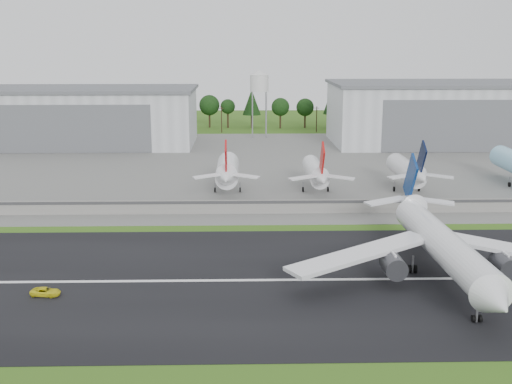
{
  "coord_description": "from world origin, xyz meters",
  "views": [
    {
      "loc": [
        -12.85,
        -96.02,
        40.82
      ],
      "look_at": [
        -9.74,
        40.0,
        9.0
      ],
      "focal_mm": 45.0,
      "sensor_mm": 36.0,
      "label": 1
    }
  ],
  "objects_px": {
    "parked_jet_red_a": "(227,171)",
    "ground_vehicle": "(46,292)",
    "parked_jet_red_b": "(316,172)",
    "main_airliner": "(444,254)",
    "parked_jet_navy": "(409,171)"
  },
  "relations": [
    {
      "from": "parked_jet_red_a",
      "to": "ground_vehicle",
      "type": "bearing_deg",
      "value": -111.34
    },
    {
      "from": "parked_jet_red_a",
      "to": "parked_jet_red_b",
      "type": "distance_m",
      "value": 24.57
    },
    {
      "from": "ground_vehicle",
      "to": "parked_jet_red_b",
      "type": "bearing_deg",
      "value": -28.14
    },
    {
      "from": "main_airliner",
      "to": "parked_jet_navy",
      "type": "bearing_deg",
      "value": -100.27
    },
    {
      "from": "parked_jet_navy",
      "to": "parked_jet_red_a",
      "type": "bearing_deg",
      "value": 179.96
    },
    {
      "from": "main_airliner",
      "to": "parked_jet_red_b",
      "type": "distance_m",
      "value": 68.55
    },
    {
      "from": "parked_jet_red_a",
      "to": "parked_jet_navy",
      "type": "distance_m",
      "value": 50.15
    },
    {
      "from": "main_airliner",
      "to": "ground_vehicle",
      "type": "bearing_deg",
      "value": 3.87
    },
    {
      "from": "ground_vehicle",
      "to": "parked_jet_red_a",
      "type": "relative_size",
      "value": 0.16
    },
    {
      "from": "main_airliner",
      "to": "ground_vehicle",
      "type": "xyz_separation_m",
      "value": [
        -67.72,
        -5.81,
        -4.11
      ]
    },
    {
      "from": "ground_vehicle",
      "to": "parked_jet_red_b",
      "type": "distance_m",
      "value": 90.17
    },
    {
      "from": "parked_jet_red_b",
      "to": "parked_jet_navy",
      "type": "relative_size",
      "value": 1.0
    },
    {
      "from": "ground_vehicle",
      "to": "main_airliner",
      "type": "bearing_deg",
      "value": -77.15
    },
    {
      "from": "ground_vehicle",
      "to": "parked_jet_navy",
      "type": "height_order",
      "value": "parked_jet_navy"
    },
    {
      "from": "ground_vehicle",
      "to": "parked_jet_red_a",
      "type": "height_order",
      "value": "parked_jet_red_a"
    }
  ]
}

